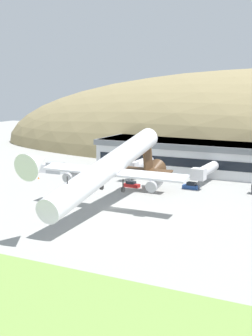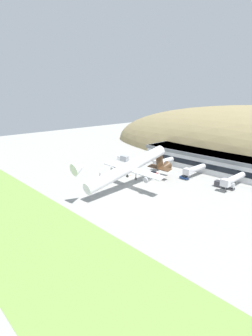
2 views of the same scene
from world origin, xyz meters
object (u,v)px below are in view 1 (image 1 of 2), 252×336
Objects in this scene: service_car_1 at (131,185)px; box_truck at (52,168)px; terminal_building at (226,156)px; traffic_cone_1 at (39,178)px; jetway_0 at (139,164)px; traffic_cone_0 at (90,192)px; service_car_0 at (191,186)px; cargo_airplane at (110,168)px; jetway_1 at (205,171)px.

box_truck reaches higher than service_car_1.
terminal_building is 131.92× the size of traffic_cone_1.
jetway_0 is 24.40× the size of traffic_cone_0.
service_car_1 is 29.91m from box_truck.
service_car_0 reaches higher than traffic_cone_0.
jetway_0 is 27.95m from traffic_cone_1.
traffic_cone_0 is (22.90, -16.78, -1.24)m from box_truck.
box_truck is at bearing 143.77° from traffic_cone_0.
jetway_1 is at bearing 72.24° from cargo_airplane.
cargo_airplane reaches higher than service_car_0.
cargo_airplane is 24.42m from service_car_1.
box_truck is (-26.26, -3.86, -2.47)m from jetway_0.
service_car_1 is at bearing 58.43° from traffic_cone_0.
service_car_0 is 0.55× the size of box_truck.
traffic_cone_0 is (-3.35, -20.65, -3.71)m from jetway_0.
service_car_0 is at bearing 19.37° from service_car_1.
box_truck is 8.95m from traffic_cone_1.
traffic_cone_0 is (-6.25, -10.17, -0.35)m from service_car_1.
terminal_building is at bearing 84.08° from service_car_0.
jetway_1 reaches higher than traffic_cone_1.
jetway_0 reaches higher than service_car_1.
jetway_0 is 1.89× the size of box_truck.
jetway_1 is (-0.46, -18.62, -1.20)m from terminal_building.
jetway_0 is 24.40× the size of traffic_cone_1.
cargo_airplane is at bearing -75.14° from service_car_1.
cargo_airplane is 45.97m from box_truck.
cargo_airplane reaches higher than jetway_1.
jetway_0 is 34.20m from cargo_airplane.
traffic_cone_0 is at bearing -143.43° from service_car_0.
service_car_1 is 11.94m from traffic_cone_0.
jetway_0 is at bearing 105.45° from service_car_1.
terminal_building is 24.01m from service_car_0.
traffic_cone_0 is 1.00× the size of traffic_cone_1.
jetway_0 is at bearing 178.01° from jetway_1.
traffic_cone_1 is at bearing -152.99° from jetway_0.
traffic_cone_1 is at bearing -175.64° from service_car_1.
traffic_cone_1 is at bearing -170.37° from service_car_0.
terminal_building reaches higher than traffic_cone_1.
service_car_1 is at bearing -74.55° from jetway_0.
service_car_0 is 43.37m from box_truck.
traffic_cone_0 is at bearing -121.57° from service_car_1.
traffic_cone_1 is (-43.73, -11.92, -3.71)m from jetway_1.
terminal_building is at bearing 34.66° from traffic_cone_1.
traffic_cone_0 is at bearing -36.23° from box_truck.
service_car_0 is (-2.43, -23.46, -4.50)m from terminal_building.
jetway_0 reaches higher than service_car_0.
service_car_1 is at bearing -12.78° from box_truck.
service_car_1 is 7.20× the size of traffic_cone_0.
terminal_building reaches higher than service_car_1.
terminal_building is 18.31× the size of service_car_1.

